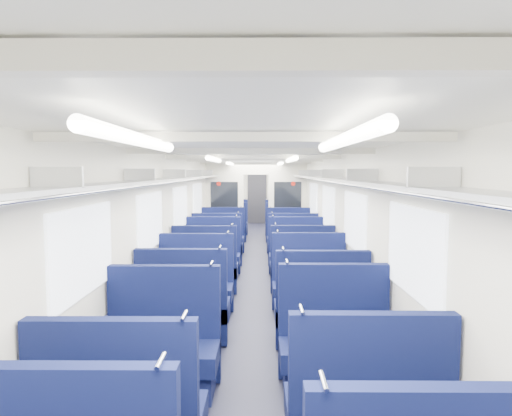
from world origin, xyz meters
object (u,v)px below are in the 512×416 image
seat_9 (321,315)px  seat_12 (206,271)px  seat_18 (223,240)px  seat_17 (292,249)px  seat_16 (218,249)px  bulkhead (256,202)px  seat_8 (184,312)px  seat_6 (162,352)px  seat_10 (195,290)px  seat_11 (309,289)px  seat_22 (231,225)px  seat_21 (284,230)px  seat_23 (282,225)px  seat_19 (289,240)px  end_door (257,198)px  seat_15 (296,258)px  seat_20 (228,229)px  seat_13 (302,271)px  seat_7 (335,349)px  seat_14 (213,258)px

seat_9 → seat_12: (-1.66, 2.32, 0.00)m
seat_18 → seat_17: bearing=-37.7°
seat_16 → seat_18: 1.29m
bulkhead → seat_8: 7.11m
bulkhead → seat_6: size_ratio=2.31×
bulkhead → seat_18: size_ratio=2.31×
bulkhead → seat_10: size_ratio=2.31×
seat_11 → seat_22: bearing=102.0°
seat_21 → seat_23: same height
seat_19 → seat_17: bearing=-90.0°
seat_17 → seat_21: size_ratio=1.00×
seat_12 → seat_19: same height
end_door → seat_12: 10.34m
seat_11 → seat_23: (0.00, 7.69, 0.00)m
seat_15 → seat_18: same height
end_door → seat_10: end_door is taller
seat_19 → seat_22: (-1.66, 3.20, 0.00)m
seat_9 → seat_12: 2.85m
end_door → seat_11: 11.47m
seat_9 → seat_11: size_ratio=1.00×
seat_8 → seat_20: 7.75m
seat_12 → seat_21: size_ratio=1.00×
seat_16 → end_door: bearing=84.1°
seat_8 → seat_20: bearing=90.0°
seat_15 → end_door: bearing=95.2°
seat_6 → seat_19: (1.66, 6.89, 0.00)m
seat_15 → seat_13: bearing=-90.0°
seat_7 → seat_14: same height
seat_18 → seat_20: bearing=90.0°
seat_16 → seat_18: bearing=90.0°
seat_10 → seat_12: same height
seat_21 → seat_22: 2.04m
seat_14 → seat_19: size_ratio=1.00×
seat_12 → seat_23: size_ratio=1.00×
seat_20 → seat_22: bearing=90.0°
seat_12 → seat_15: same height
seat_11 → seat_18: bearing=109.6°
seat_11 → seat_14: size_ratio=1.00×
seat_22 → seat_9: bearing=-79.5°
end_door → seat_21: end_door is taller
seat_12 → seat_20: (0.00, 5.53, 0.00)m
end_door → seat_17: 8.11m
seat_12 → seat_17: same height
seat_23 → seat_16: bearing=-111.0°
seat_19 → seat_12: bearing=-115.7°
seat_16 → seat_19: 2.06m
seat_11 → seat_16: same height
seat_6 → seat_15: size_ratio=1.00×
seat_17 → seat_6: bearing=-106.3°
seat_15 → seat_16: same height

